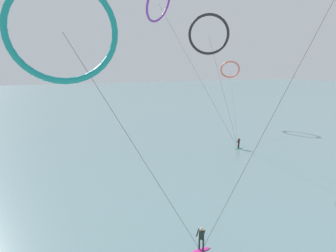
{
  "coord_description": "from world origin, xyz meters",
  "views": [
    {
      "loc": [
        -8.92,
        1.9,
        12.45
      ],
      "look_at": [
        0.0,
        21.76,
        7.92
      ],
      "focal_mm": 31.54,
      "sensor_mm": 36.0,
      "label": 1
    }
  ],
  "objects_px": {
    "surfer_emerald": "(239,144)",
    "kite_teal": "(62,29)",
    "surfer_magenta": "(201,241)",
    "kite_charcoal": "(209,35)",
    "kite_coral": "(230,70)",
    "kite_violet": "(159,3)"
  },
  "relations": [
    {
      "from": "surfer_magenta",
      "to": "kite_teal",
      "type": "distance_m",
      "value": 15.51
    },
    {
      "from": "kite_violet",
      "to": "kite_teal",
      "type": "distance_m",
      "value": 29.06
    },
    {
      "from": "kite_violet",
      "to": "kite_charcoal",
      "type": "xyz_separation_m",
      "value": [
        5.22,
        -4.69,
        -4.4
      ]
    },
    {
      "from": "surfer_emerald",
      "to": "surfer_magenta",
      "type": "relative_size",
      "value": 1.0
    },
    {
      "from": "kite_coral",
      "to": "surfer_magenta",
      "type": "bearing_deg",
      "value": 84.26
    },
    {
      "from": "surfer_magenta",
      "to": "kite_coral",
      "type": "xyz_separation_m",
      "value": [
        28.74,
        37.3,
        10.66
      ]
    },
    {
      "from": "kite_charcoal",
      "to": "kite_teal",
      "type": "distance_m",
      "value": 28.04
    },
    {
      "from": "surfer_magenta",
      "to": "kite_charcoal",
      "type": "height_order",
      "value": "kite_charcoal"
    },
    {
      "from": "surfer_magenta",
      "to": "kite_coral",
      "type": "relative_size",
      "value": 0.08
    },
    {
      "from": "kite_charcoal",
      "to": "kite_coral",
      "type": "distance_m",
      "value": 24.72
    },
    {
      "from": "kite_violet",
      "to": "kite_charcoal",
      "type": "height_order",
      "value": "kite_violet"
    },
    {
      "from": "surfer_emerald",
      "to": "kite_teal",
      "type": "height_order",
      "value": "kite_teal"
    },
    {
      "from": "surfer_emerald",
      "to": "kite_violet",
      "type": "xyz_separation_m",
      "value": [
        -10.79,
        5.0,
        19.96
      ]
    },
    {
      "from": "surfer_magenta",
      "to": "kite_violet",
      "type": "height_order",
      "value": "kite_violet"
    },
    {
      "from": "kite_violet",
      "to": "kite_coral",
      "type": "relative_size",
      "value": 1.16
    },
    {
      "from": "surfer_emerald",
      "to": "kite_charcoal",
      "type": "height_order",
      "value": "kite_charcoal"
    },
    {
      "from": "kite_coral",
      "to": "kite_teal",
      "type": "distance_m",
      "value": 52.23
    },
    {
      "from": "kite_violet",
      "to": "kite_charcoal",
      "type": "distance_m",
      "value": 8.28
    },
    {
      "from": "surfer_magenta",
      "to": "kite_charcoal",
      "type": "xyz_separation_m",
      "value": [
        12.25,
        19.55,
        15.56
      ]
    },
    {
      "from": "surfer_magenta",
      "to": "kite_violet",
      "type": "relative_size",
      "value": 0.07
    },
    {
      "from": "kite_charcoal",
      "to": "surfer_emerald",
      "type": "bearing_deg",
      "value": -150.47
    },
    {
      "from": "kite_coral",
      "to": "surfer_emerald",
      "type": "bearing_deg",
      "value": 90.7
    }
  ]
}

